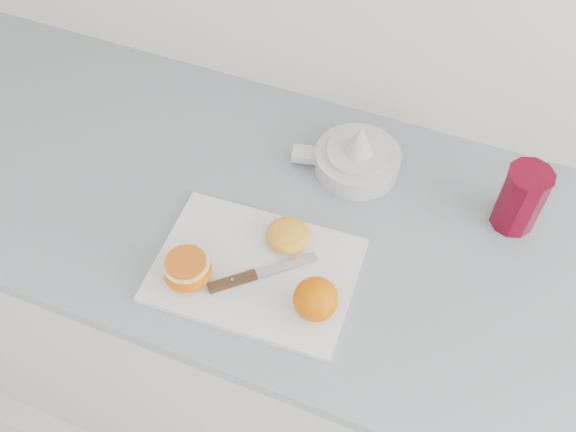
{
  "coord_description": "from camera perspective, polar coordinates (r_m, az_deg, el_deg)",
  "views": [
    {
      "loc": [
        0.15,
        1.05,
        1.8
      ],
      "look_at": [
        -0.09,
        1.64,
        0.96
      ],
      "focal_mm": 40.0,
      "sensor_mm": 36.0,
      "label": 1
    }
  ],
  "objects": [
    {
      "name": "whole_orange",
      "position": [
        1.0,
        2.48,
        -7.39
      ],
      "size": [
        0.07,
        0.07,
        0.07
      ],
      "color": "orange",
      "rests_on": "cutting_board"
    },
    {
      "name": "paring_knife",
      "position": [
        1.06,
        -4.1,
        -5.56
      ],
      "size": [
        0.15,
        0.14,
        0.01
      ],
      "color": "#4D2D1F",
      "rests_on": "cutting_board"
    },
    {
      "name": "counter",
      "position": [
        1.51,
        5.27,
        -11.64
      ],
      "size": [
        2.61,
        0.64,
        0.89
      ],
      "color": "silver",
      "rests_on": "ground"
    },
    {
      "name": "cutting_board",
      "position": [
        1.08,
        -2.92,
        -4.82
      ],
      "size": [
        0.34,
        0.25,
        0.01
      ],
      "primitive_type": "cube",
      "rotation": [
        0.0,
        0.0,
        0.05
      ],
      "color": "white",
      "rests_on": "counter"
    },
    {
      "name": "half_orange",
      "position": [
        1.05,
        -8.93,
        -4.75
      ],
      "size": [
        0.08,
        0.08,
        0.05
      ],
      "color": "orange",
      "rests_on": "cutting_board"
    },
    {
      "name": "citrus_juicer",
      "position": [
        1.21,
        6.14,
        5.23
      ],
      "size": [
        0.2,
        0.16,
        0.11
      ],
      "color": "white",
      "rests_on": "counter"
    },
    {
      "name": "red_tumbler",
      "position": [
        1.16,
        19.93,
        1.31
      ],
      "size": [
        0.08,
        0.08,
        0.13
      ],
      "color": "#660217",
      "rests_on": "counter"
    },
    {
      "name": "squeezed_shell",
      "position": [
        1.09,
        0.02,
        -1.67
      ],
      "size": [
        0.08,
        0.08,
        0.03
      ],
      "color": "orange",
      "rests_on": "cutting_board"
    }
  ]
}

